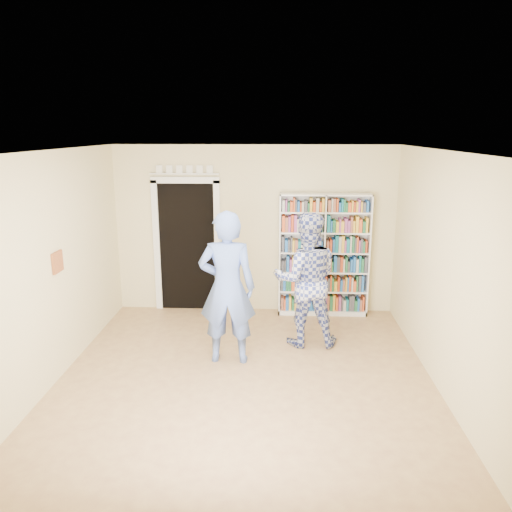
# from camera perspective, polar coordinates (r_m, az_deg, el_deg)

# --- Properties ---
(floor) EXTENTS (5.00, 5.00, 0.00)m
(floor) POSITION_cam_1_polar(r_m,az_deg,el_deg) (6.15, -1.30, -14.14)
(floor) COLOR #8F6445
(floor) RESTS_ON ground
(ceiling) EXTENTS (5.00, 5.00, 0.00)m
(ceiling) POSITION_cam_1_polar(r_m,az_deg,el_deg) (5.41, -1.46, 11.90)
(ceiling) COLOR white
(ceiling) RESTS_ON wall_back
(wall_back) EXTENTS (4.50, 0.00, 4.50)m
(wall_back) POSITION_cam_1_polar(r_m,az_deg,el_deg) (8.06, -0.17, 3.00)
(wall_back) COLOR beige
(wall_back) RESTS_ON floor
(wall_left) EXTENTS (0.00, 5.00, 5.00)m
(wall_left) POSITION_cam_1_polar(r_m,az_deg,el_deg) (6.20, -22.61, -1.56)
(wall_left) COLOR beige
(wall_left) RESTS_ON floor
(wall_right) EXTENTS (0.00, 5.00, 5.00)m
(wall_right) POSITION_cam_1_polar(r_m,az_deg,el_deg) (5.92, 20.91, -2.11)
(wall_right) COLOR beige
(wall_right) RESTS_ON floor
(bookshelf) EXTENTS (1.43, 0.27, 1.96)m
(bookshelf) POSITION_cam_1_polar(r_m,az_deg,el_deg) (8.01, 7.75, 0.16)
(bookshelf) COLOR white
(bookshelf) RESTS_ON floor
(doorway) EXTENTS (1.10, 0.08, 2.43)m
(doorway) POSITION_cam_1_polar(r_m,az_deg,el_deg) (8.20, -7.89, 1.83)
(doorway) COLOR black
(doorway) RESTS_ON floor
(wall_art) EXTENTS (0.03, 0.25, 0.25)m
(wall_art) POSITION_cam_1_polar(r_m,az_deg,el_deg) (6.36, -21.74, -0.64)
(wall_art) COLOR maroon
(wall_art) RESTS_ON wall_left
(man_blue) EXTENTS (0.73, 0.48, 1.97)m
(man_blue) POSITION_cam_1_polar(r_m,az_deg,el_deg) (6.30, -3.31, -3.65)
(man_blue) COLOR #5874C4
(man_blue) RESTS_ON floor
(man_plaid) EXTENTS (0.93, 0.74, 1.86)m
(man_plaid) POSITION_cam_1_polar(r_m,az_deg,el_deg) (6.85, 5.76, -2.72)
(man_plaid) COLOR navy
(man_plaid) RESTS_ON floor
(paper_sheet) EXTENTS (0.20, 0.02, 0.28)m
(paper_sheet) POSITION_cam_1_polar(r_m,az_deg,el_deg) (6.70, 6.77, -2.88)
(paper_sheet) COLOR white
(paper_sheet) RESTS_ON man_plaid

